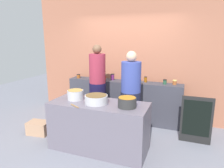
{
  "coord_description": "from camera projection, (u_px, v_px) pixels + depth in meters",
  "views": [
    {
      "loc": [
        1.38,
        -3.32,
        1.94
      ],
      "look_at": [
        0.0,
        0.35,
        1.05
      ],
      "focal_mm": 32.51,
      "sensor_mm": 36.0,
      "label": 1
    }
  ],
  "objects": [
    {
      "name": "display_shelf",
      "position": [
        123.0,
        101.0,
        4.84
      ],
      "size": [
        2.7,
        0.36,
        0.96
      ],
      "primitive_type": "cube",
      "color": "#383842",
      "rests_on": "ground"
    },
    {
      "name": "preserve_jar_5",
      "position": [
        146.0,
        79.0,
        4.6
      ],
      "size": [
        0.07,
        0.07,
        0.13
      ],
      "color": "#86480D",
      "rests_on": "display_shelf"
    },
    {
      "name": "bread_crate",
      "position": [
        39.0,
        128.0,
        4.19
      ],
      "size": [
        0.46,
        0.34,
        0.26
      ],
      "primitive_type": "cube",
      "rotation": [
        0.0,
        0.0,
        0.12
      ],
      "color": "tan",
      "rests_on": "ground"
    },
    {
      "name": "cooking_pot_center",
      "position": [
        96.0,
        99.0,
        3.44
      ],
      "size": [
        0.39,
        0.39,
        0.15
      ],
      "color": "#B7B7BC",
      "rests_on": "prep_table"
    },
    {
      "name": "storefront_wall",
      "position": [
        128.0,
        57.0,
        4.93
      ],
      "size": [
        4.8,
        0.12,
        3.0
      ],
      "primitive_type": "cube",
      "color": "#A16149",
      "rests_on": "ground"
    },
    {
      "name": "preserve_jar_6",
      "position": [
        165.0,
        82.0,
        4.4
      ],
      "size": [
        0.08,
        0.08,
        0.1
      ],
      "color": "#295037",
      "rests_on": "display_shelf"
    },
    {
      "name": "cooking_pot_left",
      "position": [
        75.0,
        95.0,
        3.65
      ],
      "size": [
        0.29,
        0.29,
        0.18
      ],
      "color": "#B7B7BC",
      "rests_on": "prep_table"
    },
    {
      "name": "cook_with_tongs",
      "position": [
        98.0,
        91.0,
        4.37
      ],
      "size": [
        0.36,
        0.36,
        1.81
      ],
      "color": "#151134",
      "rests_on": "ground"
    },
    {
      "name": "preserve_jar_3",
      "position": [
        112.0,
        77.0,
        4.86
      ],
      "size": [
        0.09,
        0.09,
        0.15
      ],
      "color": "#5B2057",
      "rests_on": "display_shelf"
    },
    {
      "name": "preserve_jar_0",
      "position": [
        78.0,
        76.0,
        5.07
      ],
      "size": [
        0.09,
        0.09,
        0.1
      ],
      "color": "brown",
      "rests_on": "display_shelf"
    },
    {
      "name": "chalkboard_sign",
      "position": [
        196.0,
        120.0,
        3.76
      ],
      "size": [
        0.56,
        0.05,
        0.9
      ],
      "color": "black",
      "rests_on": "ground"
    },
    {
      "name": "preserve_jar_1",
      "position": [
        98.0,
        76.0,
        4.98
      ],
      "size": [
        0.09,
        0.09,
        0.11
      ],
      "color": "#4C245C",
      "rests_on": "display_shelf"
    },
    {
      "name": "preserve_jar_7",
      "position": [
        175.0,
        82.0,
        4.36
      ],
      "size": [
        0.09,
        0.09,
        0.1
      ],
      "color": "#9B5026",
      "rests_on": "display_shelf"
    },
    {
      "name": "wooden_spoon",
      "position": [
        75.0,
        106.0,
        3.3
      ],
      "size": [
        0.21,
        0.13,
        0.02
      ],
      "primitive_type": "cylinder",
      "rotation": [
        1.57,
        0.0,
        1.05
      ],
      "color": "#9E703D",
      "rests_on": "prep_table"
    },
    {
      "name": "ground",
      "position": [
        106.0,
        140.0,
        3.94
      ],
      "size": [
        12.0,
        12.0,
        0.0
      ],
      "primitive_type": "plane",
      "color": "gray"
    },
    {
      "name": "cooking_pot_right",
      "position": [
        127.0,
        102.0,
        3.24
      ],
      "size": [
        0.3,
        0.3,
        0.16
      ],
      "color": "#2D2D2D",
      "rests_on": "prep_table"
    },
    {
      "name": "cook_in_cap",
      "position": [
        131.0,
        100.0,
        3.92
      ],
      "size": [
        0.39,
        0.39,
        1.71
      ],
      "color": "black",
      "rests_on": "ground"
    },
    {
      "name": "preserve_jar_2",
      "position": [
        105.0,
        78.0,
        4.82
      ],
      "size": [
        0.07,
        0.07,
        0.12
      ],
      "color": "#B63118",
      "rests_on": "display_shelf"
    },
    {
      "name": "preserve_jar_4",
      "position": [
        125.0,
        78.0,
        4.7
      ],
      "size": [
        0.09,
        0.09,
        0.14
      ],
      "color": "brown",
      "rests_on": "display_shelf"
    },
    {
      "name": "prep_table",
      "position": [
        99.0,
        126.0,
        3.57
      ],
      "size": [
        1.7,
        0.7,
        0.86
      ],
      "primitive_type": "cube",
      "color": "slate",
      "rests_on": "ground"
    }
  ]
}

